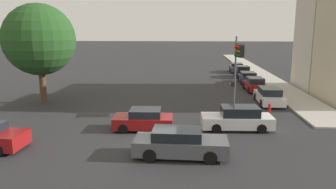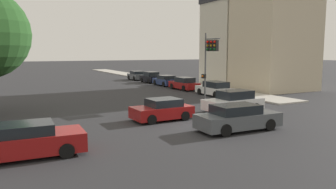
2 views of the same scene
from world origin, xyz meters
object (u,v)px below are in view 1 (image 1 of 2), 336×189
Objects in this scene: parked_car_3 at (242,72)px; parked_car_0 at (269,96)px; street_tree at (39,40)px; parked_car_2 at (248,78)px; parked_car_4 at (236,68)px; fire_hydrant at (269,109)px; parked_car_1 at (255,84)px; traffic_signal at (238,59)px; crossing_car_2 at (180,143)px; crossing_car_1 at (238,119)px; crossing_car_3 at (144,120)px.

parked_car_0 is at bearing 178.99° from parked_car_3.
parked_car_2 is at bearing 30.91° from street_tree.
parked_car_4 reaches higher than fire_hydrant.
parked_car_1 is at bearing 178.11° from parked_car_3.
traffic_signal is at bearing -179.00° from fire_hydrant.
crossing_car_1 is at bearing 55.04° from crossing_car_2.
parked_car_3 reaches higher than parked_car_4.
traffic_signal is 4.54m from fire_hydrant.
crossing_car_3 is at bearing 156.71° from parked_car_3.
parked_car_4 is (19.95, 21.94, -4.85)m from street_tree.
crossing_car_3 is at bearing 130.14° from parked_car_0.
parked_car_1 is at bearing -120.82° from traffic_signal.
crossing_car_1 is 6.11m from crossing_car_3.
crossing_car_2 is 1.18× the size of parked_car_4.
traffic_signal is at bearing 139.88° from parked_car_0.
street_tree is 19.84m from fire_hydrant.
parked_car_3 is at bearing 0.35° from parked_car_0.
fire_hydrant is (2.56, 0.04, -3.75)m from traffic_signal.
parked_car_2 is 1.10× the size of parked_car_3.
crossing_car_1 is at bearing -177.81° from crossing_car_3.
street_tree is 16.73m from traffic_signal.
street_tree is at bearing -37.74° from crossing_car_3.
crossing_car_1 is 1.19× the size of parked_car_3.
parked_car_2 is (19.90, 11.92, -4.87)m from street_tree.
parked_car_2 is 4.82m from parked_car_3.
crossing_car_2 is at bearing 169.39° from parked_car_4.
parked_car_1 reaches higher than parked_car_4.
parked_car_4 is (3.55, 24.95, -3.56)m from traffic_signal.
parked_car_0 is 5.96m from parked_car_1.
parked_car_3 is (20.00, 16.73, -4.80)m from street_tree.
parked_car_1 is (3.74, 13.62, -0.03)m from crossing_car_1.
parked_car_1 reaches higher than fire_hydrant.
parked_car_0 is (3.43, 3.93, -3.56)m from traffic_signal.
parked_car_4 is at bearing 47.71° from street_tree.
parked_car_0 is (9.92, 8.09, 0.03)m from crossing_car_3.
parked_car_0 is 21.01m from parked_car_4.
parked_car_3 is at bearing 39.91° from street_tree.
crossing_car_2 is 24.69m from parked_car_2.
crossing_car_2 is (-4.02, -8.59, -3.54)m from traffic_signal.
street_tree is at bearing 93.63° from parked_car_0.
parked_car_2 is at bearing -103.80° from crossing_car_1.
parked_car_0 is at bearing 77.34° from fire_hydrant.
fire_hydrant is at bearing 177.13° from parked_car_2.
parked_car_1 is 1.05× the size of parked_car_4.
traffic_signal is 11.03m from parked_car_1.
crossing_car_1 is 8.56m from parked_car_0.
parked_car_3 is 0.95× the size of parked_car_4.
parked_car_4 is (0.21, 15.05, -0.01)m from parked_car_1.
parked_car_0 is at bearing 179.51° from parked_car_1.
parked_car_2 is at bearing -119.51° from crossing_car_3.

